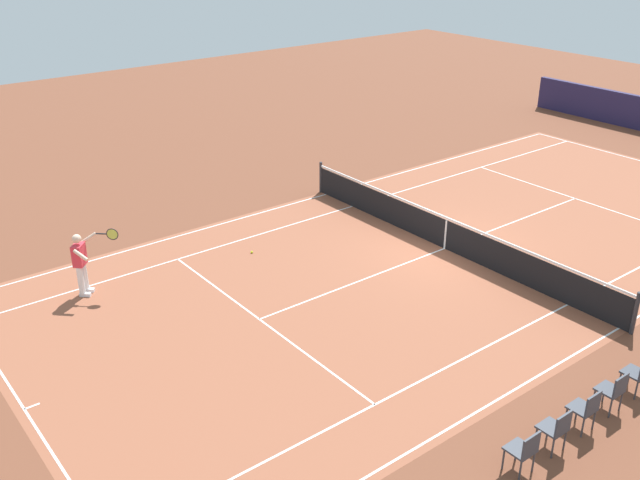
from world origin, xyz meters
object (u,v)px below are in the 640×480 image
object	(u,v)px
spectator_chair_6	(556,428)
spectator_chair_5	(586,408)
spectator_chair_7	(524,449)
spectator_chair_4	(614,389)
spectator_chair_3	(639,372)
tennis_ball	(252,252)
tennis_net	(446,233)
tennis_player_near	(82,261)

from	to	relation	value
spectator_chair_6	spectator_chair_5	bearing A→B (deg)	180.00
spectator_chair_5	spectator_chair_7	bearing A→B (deg)	0.00
spectator_chair_7	spectator_chair_4	bearing A→B (deg)	180.00
spectator_chair_3	spectator_chair_5	distance (m)	1.82
tennis_ball	spectator_chair_5	bearing A→B (deg)	93.98
spectator_chair_3	spectator_chair_5	bearing A→B (deg)	0.00
spectator_chair_3	tennis_net	bearing A→B (deg)	-106.03
spectator_chair_4	spectator_chair_7	bearing A→B (deg)	0.00
tennis_player_near	spectator_chair_6	distance (m)	11.70
tennis_ball	spectator_chair_3	size ratio (longest dim) A/B	0.08
tennis_ball	spectator_chair_3	bearing A→B (deg)	103.89
tennis_player_near	spectator_chair_7	world-z (taller)	tennis_player_near
tennis_player_near	spectator_chair_3	world-z (taller)	tennis_player_near
spectator_chair_3	spectator_chair_6	xyz separation A→B (m)	(2.73, 0.00, 0.00)
tennis_player_near	tennis_ball	bearing A→B (deg)	172.51
tennis_net	tennis_player_near	xyz separation A→B (m)	(9.16, -3.77, 0.44)
tennis_ball	spectator_chair_3	world-z (taller)	spectator_chair_3
spectator_chair_7	tennis_net	bearing A→B (deg)	-128.73
spectator_chair_3	spectator_chair_4	distance (m)	0.91
tennis_ball	spectator_chair_4	distance (m)	10.37
tennis_player_near	spectator_chair_6	world-z (taller)	tennis_player_near
tennis_ball	spectator_chair_5	size ratio (longest dim) A/B	0.08
spectator_chair_3	spectator_chair_7	size ratio (longest dim) A/B	1.00
tennis_player_near	spectator_chair_3	size ratio (longest dim) A/B	1.93
tennis_net	tennis_player_near	world-z (taller)	tennis_player_near
spectator_chair_6	spectator_chair_3	bearing A→B (deg)	180.00
tennis_net	spectator_chair_7	world-z (taller)	tennis_net
tennis_net	tennis_player_near	distance (m)	9.92
tennis_net	spectator_chair_4	bearing A→B (deg)	67.42
tennis_player_near	spectator_chair_4	size ratio (longest dim) A/B	1.93
tennis_net	spectator_chair_6	bearing A→B (deg)	56.05
spectator_chair_3	spectator_chair_6	world-z (taller)	same
tennis_net	spectator_chair_3	xyz separation A→B (m)	(2.03, 7.07, 0.03)
tennis_net	spectator_chair_5	size ratio (longest dim) A/B	13.30
spectator_chair_4	spectator_chair_7	world-z (taller)	same
tennis_net	spectator_chair_3	bearing A→B (deg)	73.97
tennis_ball	spectator_chair_3	distance (m)	10.55
tennis_ball	spectator_chair_7	size ratio (longest dim) A/B	0.08
tennis_ball	spectator_chair_7	bearing A→B (deg)	83.82
spectator_chair_6	spectator_chair_7	size ratio (longest dim) A/B	1.00
spectator_chair_7	tennis_ball	bearing A→B (deg)	-96.18
tennis_ball	tennis_player_near	bearing A→B (deg)	-7.49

